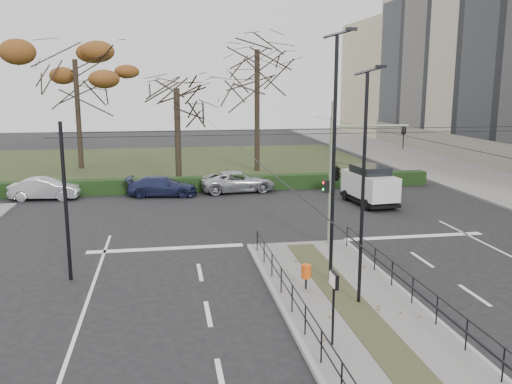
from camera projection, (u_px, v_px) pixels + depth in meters
ground at (329, 283)px, 20.25m from camera, size 140.00×140.00×0.00m
median_island at (352, 308)px, 17.82m from camera, size 4.40×15.00×0.14m
sidewalk_east at (461, 174)px, 44.45m from camera, size 8.00×90.00×0.14m
park at (164, 164)px, 50.20m from camera, size 38.00×26.00×0.10m
hedge at (165, 185)px, 37.16m from camera, size 38.00×1.00×1.00m
median_railing at (354, 283)px, 17.55m from camera, size 4.14×13.24×0.92m
catenary at (319, 185)px, 21.15m from camera, size 20.00×34.00×6.00m
traffic_light at (338, 171)px, 24.20m from camera, size 3.94×2.26×5.79m
litter_bin at (306, 272)px, 19.17m from camera, size 0.35×0.35×0.90m
info_panel at (334, 288)px, 14.86m from camera, size 0.12×0.55×2.12m
streetlamp_median_near at (364, 187)px, 17.36m from camera, size 0.65×0.13×7.75m
streetlamp_median_far at (334, 157)px, 19.32m from camera, size 0.76×0.15×9.08m
parked_car_second at (45, 189)px, 34.82m from camera, size 4.38×1.80×1.41m
parked_car_third at (162, 186)px, 35.91m from camera, size 4.78×2.40×1.33m
parked_car_fourth at (238, 181)px, 37.35m from camera, size 5.36×2.85×1.43m
white_van at (370, 184)px, 33.32m from camera, size 2.41×4.66×2.40m
rust_tree at (75, 59)px, 45.58m from camera, size 9.49×9.49×12.20m
bare_tree_center at (257, 59)px, 44.32m from camera, size 7.75×7.75×13.29m
bare_tree_near at (177, 96)px, 38.20m from camera, size 5.77×5.77×9.22m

